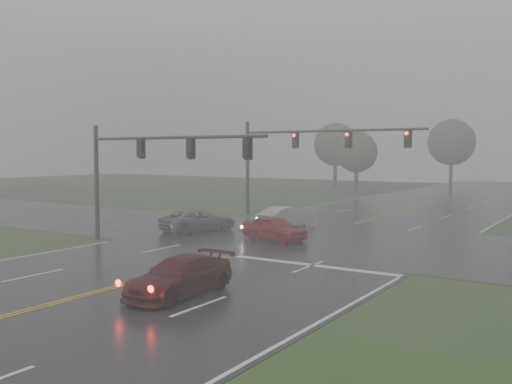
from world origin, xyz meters
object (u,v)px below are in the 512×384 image
Objects in this scene: sedan_red at (275,241)px; car_grey at (199,232)px; sedan_maroon at (180,296)px; signal_gantry_near at (142,160)px; signal_gantry_far at (298,149)px; sedan_silver at (287,227)px.

sedan_red is 6.21m from car_grey.
signal_gantry_near reaches higher than sedan_maroon.
sedan_red is 0.82× the size of car_grey.
car_grey is 7.57m from signal_gantry_near.
signal_gantry_near is 0.80× the size of signal_gantry_far.
signal_gantry_near is at bearing 145.24° from sedan_red.
sedan_silver reaches higher than sedan_maroon.
signal_gantry_near is 16.44m from signal_gantry_far.
car_grey is at bearing 97.02° from sedan_red.
sedan_silver is (-2.40, 5.67, 0.00)m from sedan_red.
sedan_silver is 0.36× the size of signal_gantry_near.
sedan_maroon is 0.31× the size of signal_gantry_far.
signal_gantry_near reaches higher than car_grey.
signal_gantry_far is at bearing -53.08° from sedan_silver.
sedan_maroon is at bearing -39.75° from signal_gantry_near.
signal_gantry_near reaches higher than sedan_silver.
sedan_maroon is 0.92× the size of car_grey.
signal_gantry_far is (-8.30, 24.19, 5.54)m from sedan_maroon.
signal_gantry_near is at bearing 114.50° from car_grey.
car_grey is (-6.19, 0.54, 0.00)m from sedan_red.
car_grey is 12.06m from signal_gantry_far.
signal_gantry_far is (1.07, 16.39, 0.72)m from signal_gantry_near.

